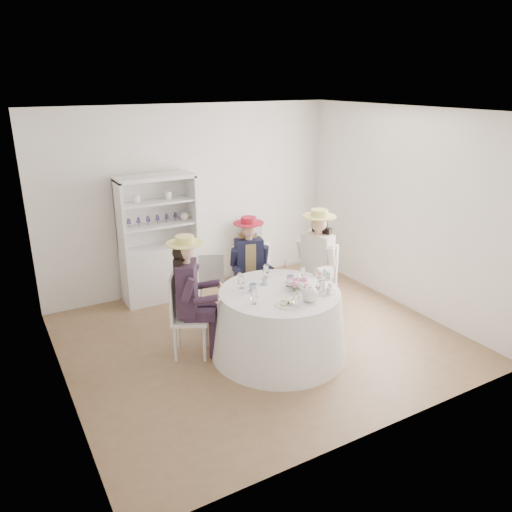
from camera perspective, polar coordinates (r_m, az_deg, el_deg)
ground at (r=6.23m, az=0.46°, el=-9.41°), size 4.50×4.50×0.00m
ceiling at (r=5.45m, az=0.54°, el=16.24°), size 4.50×4.50×0.00m
wall_back at (r=7.43m, az=-7.29°, el=6.48°), size 4.50×0.00×4.50m
wall_front at (r=4.20m, az=14.35°, el=-4.55°), size 4.50×0.00×4.50m
wall_left at (r=5.02m, az=-22.33°, el=-1.38°), size 0.00×4.50×4.50m
wall_right at (r=7.06m, az=16.59°, el=5.10°), size 0.00×4.50×4.50m
tea_table at (r=5.76m, az=2.66°, el=-7.61°), size 1.56×1.56×0.78m
hutch at (r=7.21m, az=-10.95°, el=-0.02°), size 1.08×0.44×1.80m
side_table at (r=7.87m, az=-0.48°, el=-0.44°), size 0.47×0.47×0.64m
hatbox at (r=7.72m, az=-0.49°, el=2.89°), size 0.32×0.32×0.32m
guest_left at (r=5.60m, az=-7.63°, el=-3.85°), size 0.61×0.56×1.44m
guest_mid at (r=6.46m, az=-0.78°, el=-0.69°), size 0.52×0.55×1.37m
guest_right at (r=6.42m, az=6.90°, el=-0.39°), size 0.62×0.56×1.49m
spare_chair at (r=6.77m, az=-5.14°, el=-2.70°), size 0.46×0.46×0.85m
teacup_a at (r=5.57m, az=-0.33°, el=-3.66°), size 0.11×0.11×0.08m
teacup_b at (r=5.75m, az=0.95°, el=-2.96°), size 0.09×0.09×0.06m
teacup_c at (r=5.82m, az=3.94°, el=-2.66°), size 0.12×0.12×0.07m
flower_bowl at (r=5.70m, az=4.71°, el=-3.30°), size 0.26×0.26×0.05m
flower_arrangement at (r=5.57m, az=4.82°, el=-3.11°), size 0.19×0.19×0.07m
table_teapot at (r=5.34m, az=6.22°, el=-4.38°), size 0.25×0.18×0.19m
sandwich_plate at (r=5.26m, az=3.54°, el=-5.45°), size 0.26×0.26×0.06m
cupcake_stand at (r=5.58m, az=7.77°, el=-3.22°), size 0.26×0.26×0.25m
stemware_set at (r=5.56m, az=2.73°, el=-3.31°), size 0.90×0.94×0.15m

